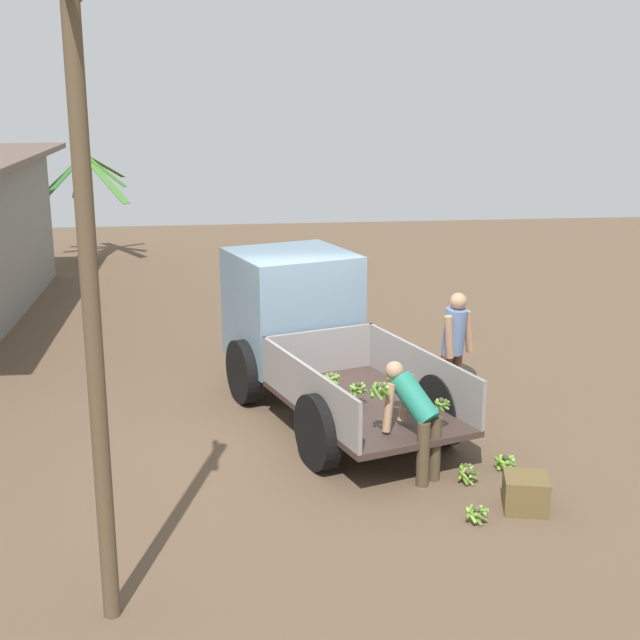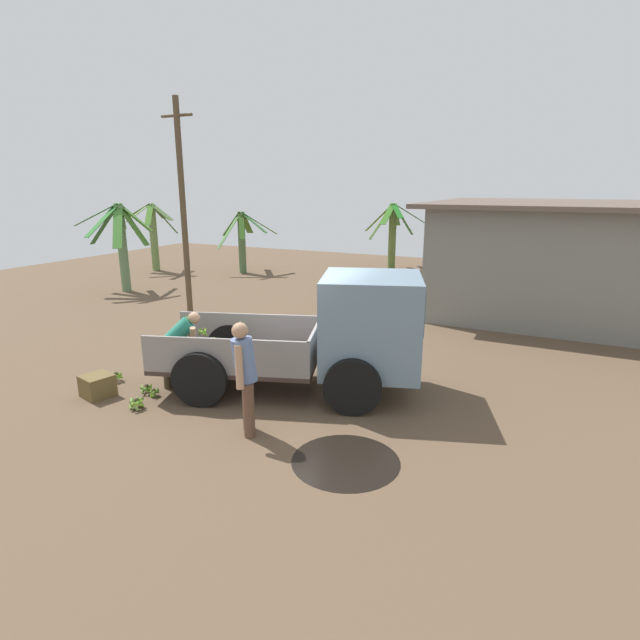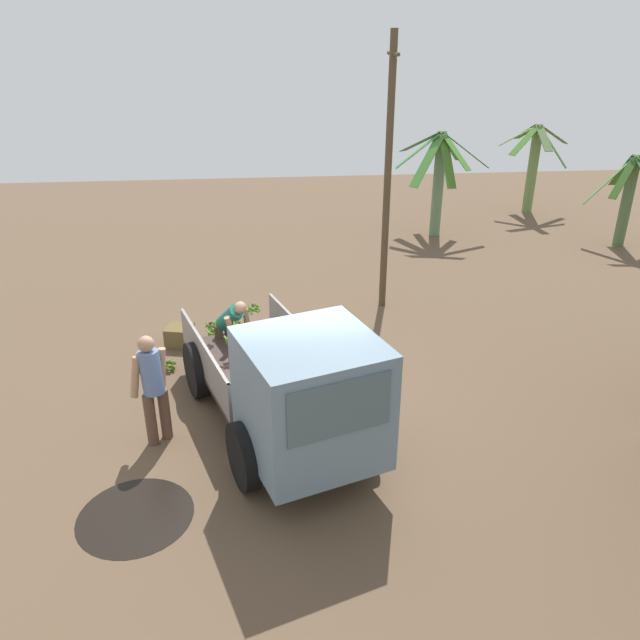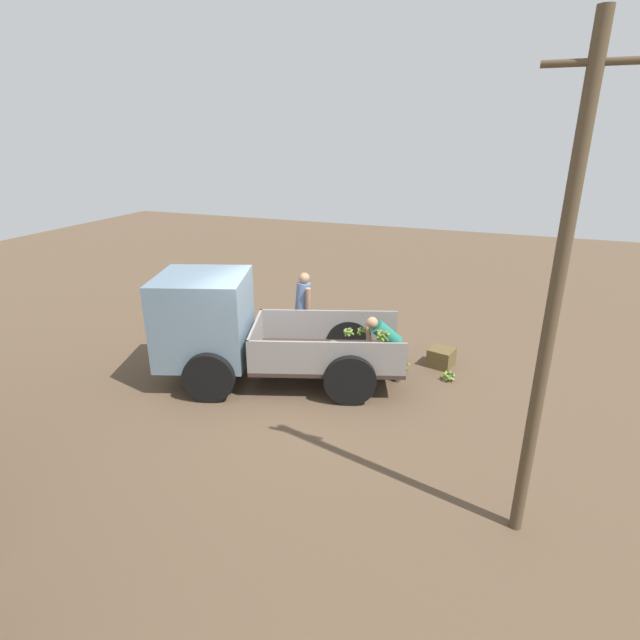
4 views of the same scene
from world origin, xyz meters
TOP-DOWN VIEW (x-y plane):
  - ground at (0.00, 0.00)m, footprint 36.00×36.00m
  - mud_patch_0 at (2.08, -2.02)m, footprint 1.49×1.49m
  - cargo_truck at (1.14, 0.17)m, footprint 4.98×3.10m
  - utility_pole at (-4.31, 2.44)m, footprint 0.93×0.15m
  - person_foreground_visitor at (0.41, -1.92)m, footprint 0.52×0.58m
  - person_worker_loading at (-1.80, -0.87)m, footprint 0.82×0.74m
  - banana_bunch_on_ground_0 at (-3.01, -1.29)m, footprint 0.26×0.27m
  - banana_bunch_on_ground_1 at (-2.05, -1.47)m, footprint 0.26×0.26m
  - banana_bunch_on_ground_2 at (-1.74, -2.03)m, footprint 0.29×0.29m
  - banana_bunch_on_ground_3 at (-1.84, -1.51)m, footprint 0.20×0.18m
  - wooden_crate_0 at (-2.76, -1.92)m, footprint 0.58×0.58m

SIDE VIEW (x-z plane):
  - ground at x=0.00m, z-range 0.00..0.00m
  - mud_patch_0 at x=2.08m, z-range 0.00..0.01m
  - banana_bunch_on_ground_3 at x=-1.84m, z-range 0.01..0.17m
  - banana_bunch_on_ground_1 at x=-2.05m, z-range 0.01..0.20m
  - banana_bunch_on_ground_2 at x=-1.74m, z-range 0.01..0.21m
  - banana_bunch_on_ground_0 at x=-3.01m, z-range 0.02..0.21m
  - wooden_crate_0 at x=-2.76m, z-range 0.00..0.39m
  - person_worker_loading at x=-1.80m, z-range 0.12..1.51m
  - person_foreground_visitor at x=0.41m, z-range 0.09..1.84m
  - cargo_truck at x=1.14m, z-range 0.06..2.22m
  - utility_pole at x=-4.31m, z-range 0.08..5.80m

